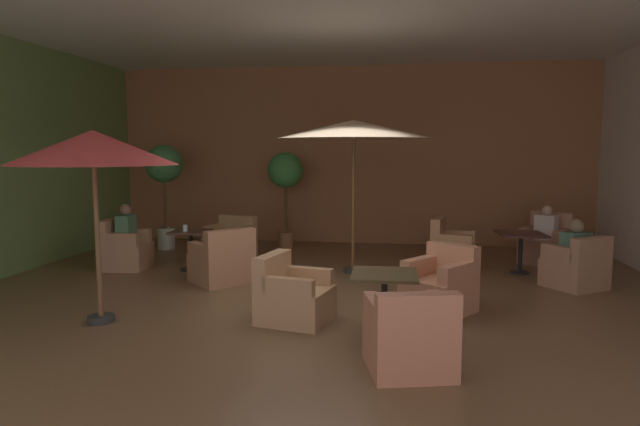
# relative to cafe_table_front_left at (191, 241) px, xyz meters

# --- Properties ---
(ground_plane) EXTENTS (10.56, 10.10, 0.02)m
(ground_plane) POSITION_rel_cafe_table_front_left_xyz_m (2.44, -1.73, -0.51)
(ground_plane) COLOR brown
(wall_back_brick) EXTENTS (10.56, 0.08, 3.90)m
(wall_back_brick) POSITION_rel_cafe_table_front_left_xyz_m (2.44, 3.27, 1.45)
(wall_back_brick) COLOR #A46842
(wall_back_brick) RESTS_ON ground_plane
(ceiling_slab) EXTENTS (10.56, 10.10, 0.06)m
(ceiling_slab) POSITION_rel_cafe_table_front_left_xyz_m (2.44, -1.73, 3.42)
(ceiling_slab) COLOR silver
(ceiling_slab) RESTS_ON wall_back_brick
(cafe_table_front_left) EXTENTS (0.64, 0.64, 0.68)m
(cafe_table_front_left) POSITION_rel_cafe_table_front_left_xyz_m (0.00, 0.00, 0.00)
(cafe_table_front_left) COLOR black
(cafe_table_front_left) RESTS_ON ground_plane
(armchair_front_left_north) EXTENTS (0.99, 0.92, 0.80)m
(armchair_front_left_north) POSITION_rel_cafe_table_front_left_xyz_m (0.36, 1.12, -0.20)
(armchair_front_left_north) COLOR tan
(armchair_front_left_north) RESTS_ON ground_plane
(armchair_front_left_east) EXTENTS (0.76, 0.76, 0.87)m
(armchair_front_left_east) POSITION_rel_cafe_table_front_left_xyz_m (-1.18, -0.09, -0.18)
(armchair_front_left_east) COLOR tan
(armchair_front_left_east) RESTS_ON ground_plane
(armchair_front_left_south) EXTENTS (1.13, 1.13, 0.87)m
(armchair_front_left_south) POSITION_rel_cafe_table_front_left_xyz_m (0.84, -0.83, -0.18)
(armchair_front_left_south) COLOR #B37957
(armchair_front_left_south) RESTS_ON ground_plane
(cafe_table_front_right) EXTENTS (0.76, 0.76, 0.68)m
(cafe_table_front_right) POSITION_rel_cafe_table_front_left_xyz_m (3.41, -2.85, 0.02)
(cafe_table_front_right) COLOR black
(cafe_table_front_right) RESTS_ON ground_plane
(armchair_front_right_north) EXTENTS (0.94, 0.89, 0.81)m
(armchair_front_right_north) POSITION_rel_cafe_table_front_left_xyz_m (2.30, -2.60, -0.21)
(armchair_front_right_north) COLOR tan
(armchair_front_right_north) RESTS_ON ground_plane
(armchair_front_right_east) EXTENTS (0.91, 0.92, 0.81)m
(armchair_front_right_east) POSITION_rel_cafe_table_front_left_xyz_m (3.68, -3.95, -0.19)
(armchair_front_right_east) COLOR #BF7558
(armchair_front_right_east) RESTS_ON ground_plane
(armchair_front_right_south) EXTENTS (1.04, 1.06, 0.85)m
(armchair_front_right_south) POSITION_rel_cafe_table_front_left_xyz_m (4.10, -1.95, -0.18)
(armchair_front_right_south) COLOR tan
(armchair_front_right_south) RESTS_ON ground_plane
(cafe_table_mid_center) EXTENTS (0.79, 0.79, 0.68)m
(cafe_table_mid_center) POSITION_rel_cafe_table_front_left_xyz_m (5.58, 0.54, 0.06)
(cafe_table_mid_center) COLOR black
(cafe_table_mid_center) RESTS_ON ground_plane
(armchair_mid_center_north) EXTENTS (1.03, 1.02, 0.93)m
(armchair_mid_center_north) POSITION_rel_cafe_table_front_left_xyz_m (6.22, 1.47, -0.16)
(armchair_mid_center_north) COLOR #AF775D
(armchair_mid_center_north) RESTS_ON ground_plane
(armchair_mid_center_east) EXTENTS (0.87, 0.85, 0.89)m
(armchair_mid_center_east) POSITION_rel_cafe_table_front_left_xyz_m (4.47, 0.79, -0.18)
(armchair_mid_center_east) COLOR tan
(armchair_mid_center_east) RESTS_ON ground_plane
(armchair_mid_center_south) EXTENTS (0.99, 1.00, 0.81)m
(armchair_mid_center_south) POSITION_rel_cafe_table_front_left_xyz_m (6.19, -0.40, -0.20)
(armchair_mid_center_south) COLOR tan
(armchair_mid_center_south) RESTS_ON ground_plane
(patio_umbrella_tall_red) EXTENTS (1.92, 1.92, 2.29)m
(patio_umbrella_tall_red) POSITION_rel_cafe_table_front_left_xyz_m (0.03, -2.98, 1.57)
(patio_umbrella_tall_red) COLOR #2D2D2D
(patio_umbrella_tall_red) RESTS_ON ground_plane
(patio_umbrella_center_beige) EXTENTS (2.58, 2.58, 2.56)m
(patio_umbrella_center_beige) POSITION_rel_cafe_table_front_left_xyz_m (2.79, 0.19, 1.89)
(patio_umbrella_center_beige) COLOR #2D2D2D
(patio_umbrella_center_beige) RESTS_ON ground_plane
(potted_tree_left_corner) EXTENTS (0.75, 0.75, 2.02)m
(potted_tree_left_corner) POSITION_rel_cafe_table_front_left_xyz_m (1.17, 2.41, 1.02)
(potted_tree_left_corner) COLOR #A36948
(potted_tree_left_corner) RESTS_ON ground_plane
(potted_tree_mid_left) EXTENTS (0.78, 0.78, 2.17)m
(potted_tree_mid_left) POSITION_rel_cafe_table_front_left_xyz_m (-1.28, 1.86, 1.12)
(potted_tree_mid_left) COLOR silver
(potted_tree_mid_left) RESTS_ON ground_plane
(patron_blue_shirt) EXTENTS (0.47, 0.43, 0.63)m
(patron_blue_shirt) POSITION_rel_cafe_table_front_left_xyz_m (6.17, -0.37, 0.18)
(patron_blue_shirt) COLOR #496D5B
(patron_blue_shirt) RESTS_ON ground_plane
(patron_by_window) EXTENTS (0.44, 0.42, 0.61)m
(patron_by_window) POSITION_rel_cafe_table_front_left_xyz_m (6.20, 1.44, 0.21)
(patron_by_window) COLOR silver
(patron_by_window) RESTS_ON ground_plane
(patron_with_friend) EXTENTS (0.26, 0.39, 0.69)m
(patron_with_friend) POSITION_rel_cafe_table_front_left_xyz_m (-1.14, -0.08, 0.24)
(patron_with_friend) COLOR #497554
(patron_with_friend) RESTS_ON ground_plane
(iced_drink_cup) EXTENTS (0.08, 0.08, 0.11)m
(iced_drink_cup) POSITION_rel_cafe_table_front_left_xyz_m (-0.06, -0.10, 0.24)
(iced_drink_cup) COLOR white
(iced_drink_cup) RESTS_ON cafe_table_front_left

